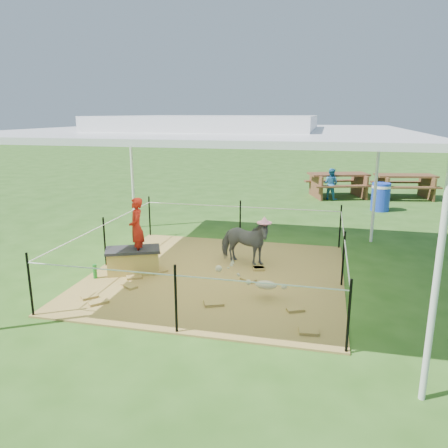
% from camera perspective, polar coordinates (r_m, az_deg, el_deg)
% --- Properties ---
extents(ground, '(90.00, 90.00, 0.00)m').
position_cam_1_polar(ground, '(8.19, -0.96, -6.79)').
color(ground, '#2D5919').
rests_on(ground, ground).
extents(hay_patch, '(4.60, 4.60, 0.03)m').
position_cam_1_polar(hay_patch, '(8.18, -0.97, -6.69)').
color(hay_patch, brown).
rests_on(hay_patch, ground).
extents(canopy_tent, '(6.30, 6.30, 2.90)m').
position_cam_1_polar(canopy_tent, '(7.64, -1.05, 12.40)').
color(canopy_tent, silver).
rests_on(canopy_tent, ground).
extents(rope_fence, '(4.54, 4.54, 1.00)m').
position_cam_1_polar(rope_fence, '(7.98, -0.98, -2.47)').
color(rope_fence, black).
rests_on(rope_fence, ground).
extents(straw_bale, '(1.04, 0.80, 0.41)m').
position_cam_1_polar(straw_bale, '(8.40, -11.75, -4.83)').
color(straw_bale, '#A9923D').
rests_on(straw_bale, hay_patch).
extents(dark_cloth, '(1.12, 0.87, 0.05)m').
position_cam_1_polar(dark_cloth, '(8.32, -11.83, -3.32)').
color(dark_cloth, black).
rests_on(dark_cloth, straw_bale).
extents(woman, '(0.41, 0.48, 1.12)m').
position_cam_1_polar(woman, '(8.14, -11.39, 0.20)').
color(woman, '#B11B11').
rests_on(woman, straw_bale).
extents(green_bottle, '(0.10, 0.10, 0.26)m').
position_cam_1_polar(green_bottle, '(8.29, -16.50, -5.95)').
color(green_bottle, '#1B7B24').
rests_on(green_bottle, hay_patch).
extents(pony, '(1.15, 0.70, 0.91)m').
position_cam_1_polar(pony, '(8.58, 2.64, -2.39)').
color(pony, '#505055').
rests_on(pony, hay_patch).
extents(pink_hat, '(0.28, 0.28, 0.13)m').
position_cam_1_polar(pink_hat, '(8.45, 2.68, 0.98)').
color(pink_hat, pink).
rests_on(pink_hat, pony).
extents(foal, '(0.93, 0.52, 0.51)m').
position_cam_1_polar(foal, '(7.11, 5.51, -7.71)').
color(foal, '#BFB38B').
rests_on(foal, hay_patch).
extents(trash_barrel, '(0.59, 0.59, 0.86)m').
position_cam_1_polar(trash_barrel, '(14.33, 19.77, 3.34)').
color(trash_barrel, blue).
rests_on(trash_barrel, ground).
extents(picnic_table_near, '(2.43, 2.07, 0.86)m').
position_cam_1_polar(picnic_table_near, '(16.26, 14.63, 4.92)').
color(picnic_table_near, '#56341D').
rests_on(picnic_table_near, ground).
extents(picnic_table_far, '(2.25, 1.81, 0.84)m').
position_cam_1_polar(picnic_table_far, '(16.80, 22.48, 4.56)').
color(picnic_table_far, '#56341D').
rests_on(picnic_table_far, ground).
extents(distant_person, '(0.65, 0.59, 1.10)m').
position_cam_1_polar(distant_person, '(15.70, 13.77, 5.10)').
color(distant_person, teal).
rests_on(distant_person, ground).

